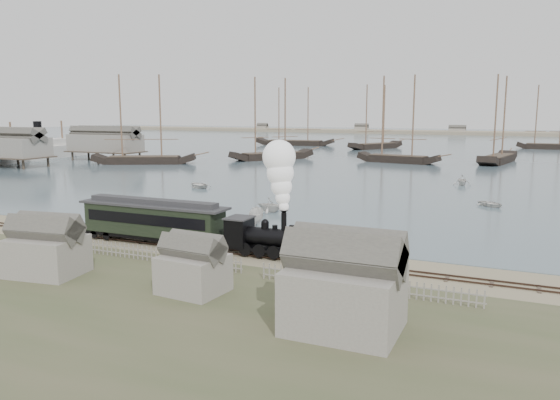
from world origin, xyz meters
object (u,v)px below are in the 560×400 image
at_px(beached_dinghy, 110,227).
at_px(passenger_coach, 153,219).
at_px(locomotive, 276,207).
at_px(steamship, 38,140).

bearing_deg(beached_dinghy, passenger_coach, -77.91).
height_order(locomotive, beached_dinghy, locomotive).
xyz_separation_m(locomotive, steamship, (-92.43, 60.42, 0.43)).
height_order(locomotive, passenger_coach, locomotive).
relative_size(passenger_coach, steamship, 0.34).
distance_m(passenger_coach, steamship, 100.50).
height_order(passenger_coach, steamship, steamship).
distance_m(passenger_coach, beached_dinghy, 7.90).
relative_size(locomotive, passenger_coach, 0.63).
height_order(passenger_coach, beached_dinghy, passenger_coach).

